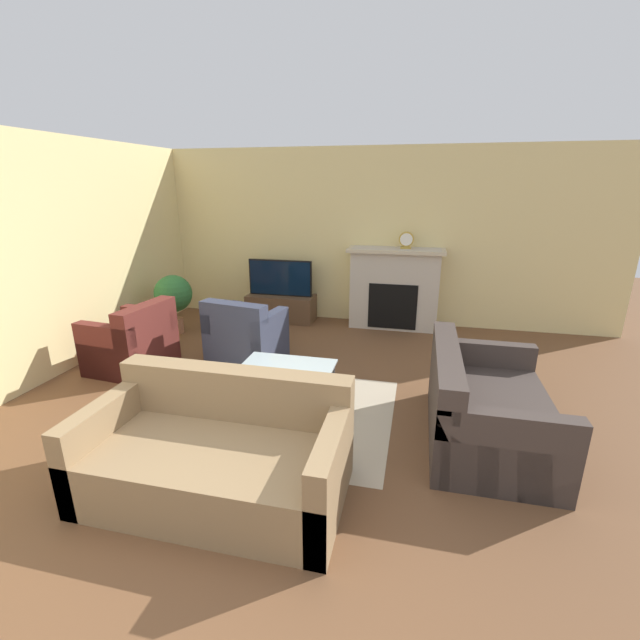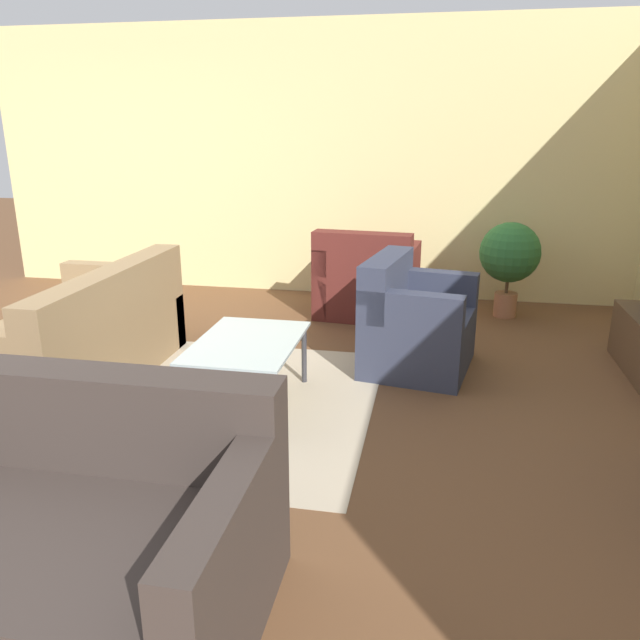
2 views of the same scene
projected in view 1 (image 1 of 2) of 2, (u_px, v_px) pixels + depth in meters
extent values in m
plane|color=brown|center=(159.00, 588.00, 2.39)|extent=(20.00, 20.00, 0.00)
cube|color=beige|center=(338.00, 237.00, 6.81)|extent=(8.52, 0.06, 2.70)
cube|color=beige|center=(60.00, 256.00, 4.98)|extent=(0.06, 8.18, 2.70)
cube|color=#B7A88E|center=(283.00, 412.00, 4.23)|extent=(2.12, 1.83, 0.00)
cube|color=#BCB2A3|center=(394.00, 288.00, 6.59)|extent=(1.32, 0.45, 1.23)
cube|color=black|center=(392.00, 307.00, 6.45)|extent=(0.73, 0.01, 0.69)
cube|color=beige|center=(396.00, 250.00, 6.38)|extent=(1.44, 0.51, 0.05)
cube|color=brown|center=(281.00, 308.00, 7.03)|extent=(1.10, 0.46, 0.42)
cube|color=black|center=(280.00, 278.00, 6.88)|extent=(1.04, 0.05, 0.58)
cube|color=black|center=(280.00, 278.00, 6.85)|extent=(1.00, 0.01, 0.54)
cube|color=#8C704C|center=(216.00, 469.00, 3.06)|extent=(1.83, 0.97, 0.42)
cube|color=#8C704C|center=(235.00, 393.00, 3.29)|extent=(1.83, 0.20, 0.40)
cube|color=#8C704C|center=(111.00, 439.00, 3.20)|extent=(0.14, 0.97, 0.66)
cube|color=#8C704C|center=(332.00, 472.00, 2.84)|extent=(0.14, 0.97, 0.66)
cube|color=#3D332D|center=(488.00, 419.00, 3.71)|extent=(0.98, 1.55, 0.42)
cube|color=#3D332D|center=(446.00, 371.00, 3.67)|extent=(0.20, 1.55, 0.40)
cube|color=#3D332D|center=(504.00, 455.00, 3.02)|extent=(0.98, 0.14, 0.66)
cube|color=#3D332D|center=(480.00, 373.00, 4.33)|extent=(0.98, 0.14, 0.66)
cube|color=#5B231E|center=(132.00, 351.00, 5.22)|extent=(0.83, 0.95, 0.42)
cube|color=#5B231E|center=(146.00, 321.00, 5.01)|extent=(0.28, 0.89, 0.40)
cube|color=#5B231E|center=(151.00, 332.00, 5.51)|extent=(0.76, 0.21, 0.66)
cube|color=#5B231E|center=(107.00, 353.00, 4.85)|extent=(0.76, 0.21, 0.66)
cube|color=#33384C|center=(247.00, 344.00, 5.43)|extent=(0.95, 0.85, 0.42)
cube|color=#33384C|center=(234.00, 319.00, 5.08)|extent=(0.86, 0.34, 0.40)
cube|color=#33384C|center=(271.00, 339.00, 5.26)|extent=(0.26, 0.73, 0.66)
cube|color=#33384C|center=(224.00, 332.00, 5.52)|extent=(0.26, 0.73, 0.66)
cylinder|color=#333338|center=(237.00, 396.00, 4.12)|extent=(0.04, 0.04, 0.41)
cylinder|color=#333338|center=(321.00, 406.00, 3.94)|extent=(0.04, 0.04, 0.41)
cylinder|color=#333338|center=(257.00, 373.00, 4.62)|extent=(0.04, 0.04, 0.41)
cylinder|color=#333338|center=(333.00, 380.00, 4.44)|extent=(0.04, 0.04, 0.41)
cube|color=silver|center=(286.00, 368.00, 4.21)|extent=(0.92, 0.63, 0.02)
cylinder|color=#AD704C|center=(177.00, 325.00, 6.47)|extent=(0.21, 0.21, 0.22)
cylinder|color=#4C3823|center=(175.00, 313.00, 6.41)|extent=(0.03, 0.03, 0.16)
sphere|color=#2D6B33|center=(173.00, 294.00, 6.32)|extent=(0.55, 0.55, 0.55)
cube|color=#B79338|center=(406.00, 248.00, 6.37)|extent=(0.15, 0.07, 0.03)
cylinder|color=#B79338|center=(406.00, 239.00, 6.33)|extent=(0.22, 0.07, 0.22)
cylinder|color=white|center=(406.00, 239.00, 6.30)|extent=(0.18, 0.00, 0.18)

